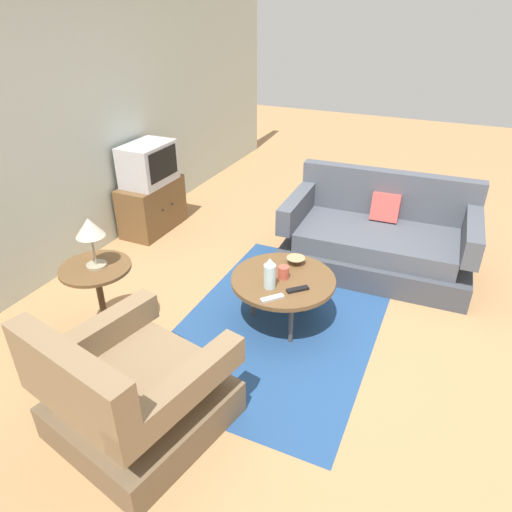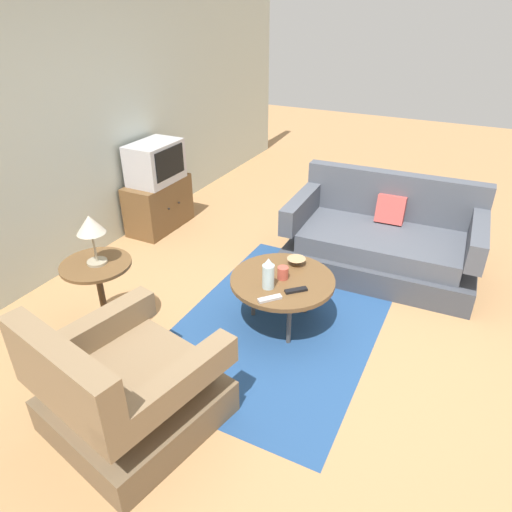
{
  "view_description": "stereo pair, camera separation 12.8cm",
  "coord_description": "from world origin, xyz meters",
  "views": [
    {
      "loc": [
        -2.85,
        -0.9,
        2.35
      ],
      "look_at": [
        0.06,
        0.41,
        0.55
      ],
      "focal_mm": 32.34,
      "sensor_mm": 36.0,
      "label": 1
    },
    {
      "loc": [
        -2.8,
        -1.02,
        2.35
      ],
      "look_at": [
        0.06,
        0.41,
        0.55
      ],
      "focal_mm": 32.34,
      "sensor_mm": 36.0,
      "label": 2
    }
  ],
  "objects": [
    {
      "name": "television",
      "position": [
        1.07,
        2.14,
        0.78
      ],
      "size": [
        0.61,
        0.4,
        0.44
      ],
      "color": "#B7B7BC",
      "rests_on": "tv_stand"
    },
    {
      "name": "armchair",
      "position": [
        -1.35,
        0.58,
        0.29
      ],
      "size": [
        1.09,
        1.07,
        0.87
      ],
      "rotation": [
        0.0,
        0.0,
        -1.78
      ],
      "color": "brown",
      "rests_on": "ground"
    },
    {
      "name": "back_wall",
      "position": [
        0.0,
        2.46,
        1.35
      ],
      "size": [
        9.0,
        0.12,
        2.7
      ],
      "primitive_type": "cube",
      "color": "#B2BCB2",
      "rests_on": "ground"
    },
    {
      "name": "tv_stand",
      "position": [
        1.07,
        2.16,
        0.28
      ],
      "size": [
        0.79,
        0.42,
        0.56
      ],
      "color": "brown",
      "rests_on": "ground"
    },
    {
      "name": "tv_remote_silver",
      "position": [
        -0.28,
        0.13,
        0.44
      ],
      "size": [
        0.17,
        0.16,
        0.02
      ],
      "rotation": [
        0.0,
        0.0,
        2.41
      ],
      "color": "#B2B2B7",
      "rests_on": "coffee_table"
    },
    {
      "name": "vase",
      "position": [
        -0.13,
        0.21,
        0.55
      ],
      "size": [
        0.09,
        0.09,
        0.25
      ],
      "color": "silver",
      "rests_on": "coffee_table"
    },
    {
      "name": "coffee_table",
      "position": [
        0.03,
        0.16,
        0.4
      ],
      "size": [
        0.83,
        0.83,
        0.43
      ],
      "color": "brown",
      "rests_on": "ground"
    },
    {
      "name": "table_lamp",
      "position": [
        -0.66,
        1.38,
        0.91
      ],
      "size": [
        0.21,
        0.21,
        0.39
      ],
      "color": "#9E937A",
      "rests_on": "side_table"
    },
    {
      "name": "ground_plane",
      "position": [
        0.0,
        0.0,
        0.0
      ],
      "size": [
        16.0,
        16.0,
        0.0
      ],
      "primitive_type": "plane",
      "color": "#AD7F51"
    },
    {
      "name": "bowl",
      "position": [
        0.28,
        0.15,
        0.46
      ],
      "size": [
        0.15,
        0.15,
        0.06
      ],
      "color": "tan",
      "rests_on": "coffee_table"
    },
    {
      "name": "area_rug",
      "position": [
        0.03,
        0.16,
        0.0
      ],
      "size": [
        2.35,
        1.53,
        0.0
      ],
      "primitive_type": "cube",
      "color": "navy",
      "rests_on": "ground"
    },
    {
      "name": "side_table",
      "position": [
        -0.67,
        1.39,
        0.44
      ],
      "size": [
        0.53,
        0.53,
        0.61
      ],
      "color": "brown",
      "rests_on": "ground"
    },
    {
      "name": "tv_remote_dark",
      "position": [
        -0.09,
        0.0,
        0.44
      ],
      "size": [
        0.15,
        0.16,
        0.02
      ],
      "rotation": [
        0.0,
        0.0,
        2.34
      ],
      "color": "black",
      "rests_on": "coffee_table"
    },
    {
      "name": "mug",
      "position": [
        0.04,
        0.16,
        0.48
      ],
      "size": [
        0.14,
        0.09,
        0.1
      ],
      "color": "#B74C3D",
      "rests_on": "coffee_table"
    },
    {
      "name": "couch",
      "position": [
        1.26,
        -0.35,
        0.29
      ],
      "size": [
        1.01,
        1.77,
        0.88
      ],
      "rotation": [
        0.0,
        0.0,
        1.61
      ],
      "color": "#3E424B",
      "rests_on": "ground"
    }
  ]
}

